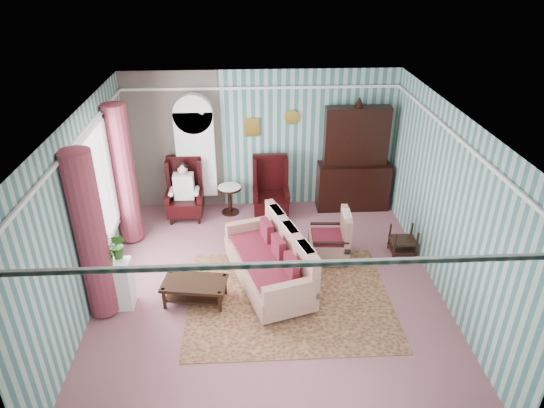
{
  "coord_description": "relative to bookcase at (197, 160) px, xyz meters",
  "views": [
    {
      "loc": [
        -0.31,
        -6.4,
        4.97
      ],
      "look_at": [
        0.07,
        0.6,
        1.25
      ],
      "focal_mm": 32.0,
      "sensor_mm": 36.0,
      "label": 1
    }
  ],
  "objects": [
    {
      "name": "floor",
      "position": [
        1.35,
        -2.84,
        -1.12
      ],
      "size": [
        6.0,
        6.0,
        0.0
      ],
      "primitive_type": "plane",
      "color": "#965763",
      "rests_on": "ground"
    },
    {
      "name": "room_shell",
      "position": [
        0.73,
        -2.66,
        0.89
      ],
      "size": [
        5.53,
        6.02,
        2.91
      ],
      "color": "#3D706D",
      "rests_on": "ground"
    },
    {
      "name": "bookcase",
      "position": [
        0.0,
        0.0,
        0.0
      ],
      "size": [
        0.8,
        0.28,
        2.24
      ],
      "primitive_type": "cube",
      "color": "white",
      "rests_on": "floor"
    },
    {
      "name": "dresser_hutch",
      "position": [
        3.25,
        -0.12,
        0.06
      ],
      "size": [
        1.5,
        0.56,
        2.36
      ],
      "primitive_type": "cube",
      "color": "black",
      "rests_on": "floor"
    },
    {
      "name": "wingback_left",
      "position": [
        -0.25,
        -0.39,
        -0.5
      ],
      "size": [
        0.76,
        0.8,
        1.25
      ],
      "primitive_type": "cube",
      "color": "black",
      "rests_on": "floor"
    },
    {
      "name": "wingback_right",
      "position": [
        1.5,
        -0.39,
        -0.5
      ],
      "size": [
        0.76,
        0.8,
        1.25
      ],
      "primitive_type": "cube",
      "color": "black",
      "rests_on": "floor"
    },
    {
      "name": "seated_woman",
      "position": [
        -0.25,
        -0.39,
        -0.53
      ],
      "size": [
        0.44,
        0.4,
        1.18
      ],
      "primitive_type": null,
      "color": "white",
      "rests_on": "floor"
    },
    {
      "name": "round_side_table",
      "position": [
        0.65,
        -0.24,
        -0.82
      ],
      "size": [
        0.5,
        0.5,
        0.6
      ],
      "primitive_type": "cylinder",
      "color": "black",
      "rests_on": "floor"
    },
    {
      "name": "nest_table",
      "position": [
        3.82,
        -1.94,
        -0.85
      ],
      "size": [
        0.45,
        0.38,
        0.54
      ],
      "primitive_type": "cube",
      "color": "black",
      "rests_on": "floor"
    },
    {
      "name": "plant_stand",
      "position": [
        -1.05,
        -3.14,
        -0.72
      ],
      "size": [
        0.55,
        0.35,
        0.8
      ],
      "primitive_type": "cube",
      "color": "white",
      "rests_on": "floor"
    },
    {
      "name": "rug",
      "position": [
        1.65,
        -3.14,
        -1.11
      ],
      "size": [
        3.2,
        2.6,
        0.01
      ],
      "primitive_type": "cube",
      "color": "#4E1A23",
      "rests_on": "floor"
    },
    {
      "name": "sofa",
      "position": [
        1.33,
        -2.73,
        -0.6
      ],
      "size": [
        1.66,
        2.3,
        1.05
      ],
      "primitive_type": "cube",
      "rotation": [
        0.0,
        0.0,
        1.87
      ],
      "color": "beige",
      "rests_on": "floor"
    },
    {
      "name": "floral_armchair",
      "position": [
        2.44,
        -2.02,
        -0.59
      ],
      "size": [
        0.88,
        0.81,
        1.06
      ],
      "primitive_type": "cube",
      "rotation": [
        0.0,
        0.0,
        1.51
      ],
      "color": "beige",
      "rests_on": "floor"
    },
    {
      "name": "coffee_table",
      "position": [
        0.17,
        -3.11,
        -0.94
      ],
      "size": [
        1.06,
        0.69,
        0.37
      ],
      "primitive_type": "cube",
      "rotation": [
        0.0,
        0.0,
        -0.15
      ],
      "color": "black",
      "rests_on": "floor"
    },
    {
      "name": "potted_plant_a",
      "position": [
        -1.06,
        -3.23,
        -0.1
      ],
      "size": [
        0.45,
        0.4,
        0.44
      ],
      "primitive_type": "imported",
      "rotation": [
        0.0,
        0.0,
        0.16
      ],
      "color": "#275019",
      "rests_on": "plant_stand"
    },
    {
      "name": "potted_plant_b",
      "position": [
        -0.93,
        -3.02,
        -0.1
      ],
      "size": [
        0.3,
        0.27,
        0.44
      ],
      "primitive_type": "imported",
      "rotation": [
        0.0,
        0.0,
        -0.4
      ],
      "color": "#164819",
      "rests_on": "plant_stand"
    },
    {
      "name": "potted_plant_c",
      "position": [
        -1.15,
        -3.03,
        -0.11
      ],
      "size": [
        0.26,
        0.26,
        0.42
      ],
      "primitive_type": "imported",
      "rotation": [
        0.0,
        0.0,
        0.12
      ],
      "color": "#174816",
      "rests_on": "plant_stand"
    }
  ]
}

